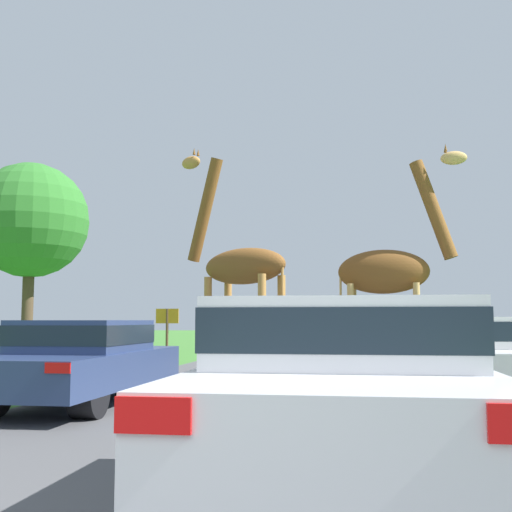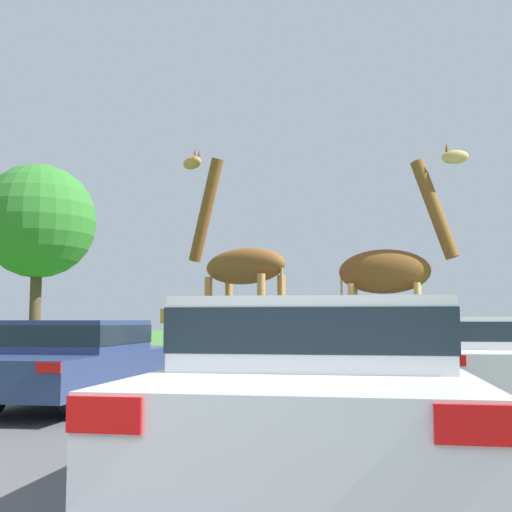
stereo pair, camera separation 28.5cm
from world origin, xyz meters
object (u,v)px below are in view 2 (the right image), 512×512
Objects in this scene: giraffe_companion at (391,268)px; car_rear_follower at (309,331)px; car_verge_right at (79,358)px; sign_post at (171,325)px; car_lead_maroon at (319,391)px; car_queue_right at (364,332)px; tree_centre_back at (38,222)px; car_queue_left at (486,356)px; car_far_ahead at (387,337)px; giraffe_near_road at (239,267)px.

giraffe_companion is 16.74m from car_rear_follower.
car_verge_right is 2.87× the size of sign_post.
car_lead_maroon is 21.61m from car_queue_right.
car_queue_right is 0.63× the size of tree_centre_back.
car_far_ahead is (-1.28, 8.29, 0.07)m from car_queue_left.
car_queue_left is 19.54m from tree_centre_back.
sign_post is at bearing -126.22° from car_queue_right.
tree_centre_back reaches higher than car_lead_maroon.
car_queue_left is at bearing -92.01° from giraffe_near_road.
car_queue_right is at bearing -170.88° from giraffe_companion.
car_far_ahead is 2.54× the size of sign_post.
giraffe_companion reaches higher than car_queue_right.
car_queue_left is 0.89× the size of car_verge_right.
car_lead_maroon is 6.06m from car_queue_left.
car_far_ahead is at bearing 0.11° from giraffe_near_road.
car_verge_right is at bearing -58.56° from tree_centre_back.
giraffe_near_road reaches higher than sign_post.
car_queue_left is 6.30m from car_verge_right.
giraffe_companion is 4.31m from car_queue_left.
tree_centre_back reaches higher than car_queue_left.
car_rear_follower is (-4.60, 20.09, 0.04)m from car_queue_left.
giraffe_near_road is 1.27× the size of car_rear_follower.
tree_centre_back is 8.92m from sign_post.
car_queue_left is at bearing -81.23° from car_far_ahead.
sign_post reaches higher than car_far_ahead.
car_queue_right is at bearing 97.07° from car_queue_left.
giraffe_companion is 1.22× the size of car_queue_left.
sign_post reaches higher than car_lead_maroon.
sign_post reaches higher than car_queue_right.
car_far_ahead reaches higher than car_queue_right.
car_far_ahead is at bearing -74.30° from car_rear_follower.
giraffe_near_road is 9.14m from car_lead_maroon.
car_rear_follower reaches higher than car_verge_right.
tree_centre_back is at bearing 78.10° from giraffe_near_road.
car_rear_follower is at bearing 95.44° from car_lead_maroon.
car_lead_maroon is 0.97× the size of car_queue_left.
car_far_ahead is at bearing -174.08° from giraffe_companion.
giraffe_companion is 1.26× the size of car_lead_maroon.
giraffe_near_road is at bearing -70.99° from giraffe_companion.
car_queue_left is at bearing 24.44° from giraffe_companion.
car_lead_maroon is at bearing -48.60° from car_verge_right.
giraffe_near_road is at bearing 105.32° from car_lead_maroon.
car_far_ahead is (3.24, 5.29, -1.62)m from giraffe_near_road.
car_queue_left is 1.01× the size of car_rear_follower.
car_rear_follower is (-3.33, 16.33, -1.64)m from giraffe_companion.
car_verge_right is 21.20m from car_rear_follower.
giraffe_near_road reaches higher than car_queue_right.
giraffe_near_road is 3.24× the size of sign_post.
tree_centre_back is (-9.92, 9.40, 2.70)m from giraffe_near_road.
sign_post is at bearing -119.03° from giraffe_companion.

